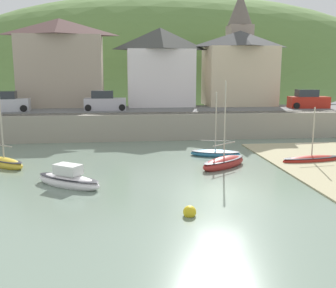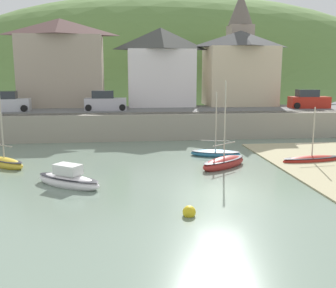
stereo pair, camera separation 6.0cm
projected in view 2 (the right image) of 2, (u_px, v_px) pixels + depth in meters
The scene contains 15 objects.
quay_seawall at pixel (177, 124), 37.24m from camera, with size 48.00×9.40×2.40m.
hillside_backdrop at pixel (176, 62), 73.39m from camera, with size 80.00×44.00×22.93m.
waterfront_building_left at pixel (61, 63), 42.44m from camera, with size 9.13×4.52×9.37m.
waterfront_building_centre at pixel (161, 67), 43.69m from camera, with size 7.53×5.35×8.55m.
waterfront_building_right at pixel (240, 68), 44.70m from camera, with size 7.95×5.84×8.33m.
church_with_spire at pixel (240, 46), 48.25m from camera, with size 3.00×3.00×13.36m.
sailboat_tall_mast at pixel (5, 163), 25.95m from camera, with size 3.43×3.09×5.18m.
sailboat_blue_trim at pixel (68, 180), 21.58m from camera, with size 4.16×3.46×1.41m.
fishing_boat_green at pixel (312, 159), 27.24m from camera, with size 4.50×1.57×3.97m.
sailboat_far_left at pixel (215, 153), 29.35m from camera, with size 3.93×2.32×4.85m.
sailboat_white_hull at pixel (224, 163), 25.82m from camera, with size 3.89×3.41×5.85m.
parked_car_near_slipway at pixel (8, 103), 38.25m from camera, with size 4.23×2.04×1.95m.
parked_car_by_wall at pixel (105, 102), 39.28m from camera, with size 4.13×1.82×1.95m.
parked_car_end_of_row at pixel (309, 100), 41.62m from camera, with size 4.22×2.00×1.95m.
mooring_buoy at pixel (189, 212), 17.12m from camera, with size 0.58×0.58×0.58m.
Camera 2 is at (-4.97, -19.14, 6.21)m, focal length 42.01 mm.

